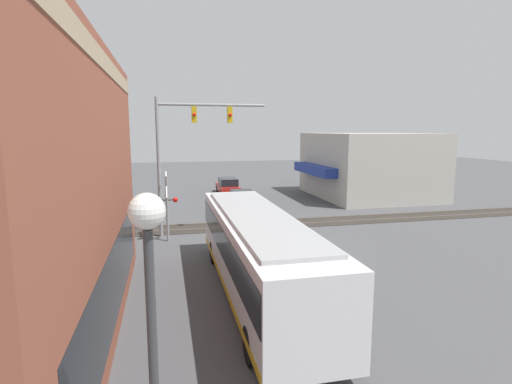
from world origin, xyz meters
TOP-DOWN VIEW (x-y plane):
  - ground_plane at (0.00, 0.00)m, footprint 120.00×120.00m
  - shop_building at (14.94, -12.18)m, footprint 11.09×10.63m
  - city_bus at (-4.69, 2.80)m, footprint 12.21×2.59m
  - traffic_signal_gantry at (4.50, 4.82)m, footprint 0.42×6.17m
  - crossing_signal at (3.43, 5.96)m, footprint 1.41×1.18m
  - streetlamp at (-13.69, 6.19)m, footprint 0.44×0.44m
  - rail_track_near at (6.00, 0.00)m, footprint 2.60×60.00m
  - parked_car_white at (11.69, 0.20)m, footprint 4.33×1.82m
  - parked_car_red at (19.25, 0.20)m, footprint 4.58×1.82m
  - pedestrian_near_bus at (-3.21, 1.01)m, footprint 0.34×0.34m

SIDE VIEW (x-z plane):
  - ground_plane at x=0.00m, z-range 0.00..0.00m
  - rail_track_near at x=6.00m, z-range -0.05..0.10m
  - parked_car_white at x=11.69m, z-range -0.05..1.36m
  - parked_car_red at x=19.25m, z-range -0.06..1.47m
  - pedestrian_near_bus at x=-3.21m, z-range 0.03..1.89m
  - city_bus at x=-4.69m, z-range 0.17..3.22m
  - crossing_signal at x=3.43m, z-range 0.39..4.20m
  - shop_building at x=14.94m, z-range 0.00..5.78m
  - streetlamp at x=-13.69m, z-range 0.50..5.82m
  - traffic_signal_gantry at x=4.50m, z-range 1.63..9.50m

